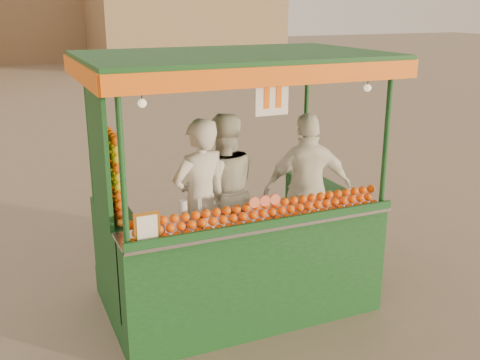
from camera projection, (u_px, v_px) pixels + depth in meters
name	position (u px, v px, depth m)	size (l,w,h in m)	color
ground	(267.00, 303.00, 5.90)	(90.00, 90.00, 0.00)	#776455
building_right	(182.00, 14.00, 28.83)	(9.00, 6.00, 5.00)	#8B6B4F
juice_cart	(232.00, 232.00, 5.60)	(2.81, 1.82, 2.55)	#0F3A17
vendor_left	(200.00, 202.00, 5.56)	(0.68, 0.53, 1.66)	silver
vendor_middle	(223.00, 190.00, 5.97)	(0.87, 0.72, 1.63)	silver
vendor_right	(308.00, 190.00, 5.97)	(1.02, 0.59, 1.63)	white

